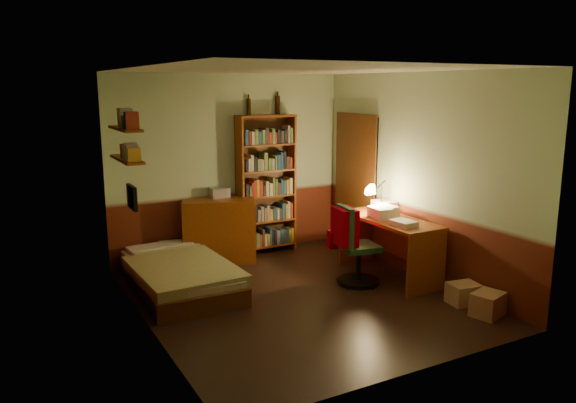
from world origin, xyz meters
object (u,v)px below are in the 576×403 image
bed (179,265)px  desk (389,248)px  mini_stereo (219,192)px  office_chair (359,246)px  desk_lamp (382,188)px  cardboard_box_b (464,294)px  dresser (219,230)px  cardboard_box_a (488,304)px  bookshelf (266,185)px

bed → desk: size_ratio=1.34×
mini_stereo → office_chair: size_ratio=0.26×
desk → desk_lamp: bearing=67.8°
desk_lamp → cardboard_box_b: size_ratio=1.92×
cardboard_box_b → desk_lamp: bearing=90.7°
bed → mini_stereo: 1.46m
dresser → cardboard_box_a: bearing=-40.3°
mini_stereo → desk_lamp: 2.26m
office_chair → cardboard_box_a: bearing=-57.6°
bookshelf → cardboard_box_a: bearing=-70.9°
bookshelf → office_chair: (0.38, -1.80, -0.52)m
mini_stereo → cardboard_box_b: bearing=-57.7°
bookshelf → desk_lamp: 1.72m
bed → office_chair: (2.02, -0.92, 0.20)m
desk → office_chair: office_chair is taller
dresser → desk: dresser is taller
bed → desk_lamp: 2.83m
mini_stereo → cardboard_box_b: 3.54m
office_chair → cardboard_box_a: (0.64, -1.48, -0.36)m
desk_lamp → office_chair: size_ratio=0.65×
bed → mini_stereo: size_ratio=7.52×
desk → dresser: bearing=134.6°
bed → desk_lamp: desk_lamp is taller
mini_stereo → desk: size_ratio=0.18×
dresser → cardboard_box_a: (1.81, -3.20, -0.31)m
bed → desk_lamp: size_ratio=3.06×
mini_stereo → cardboard_box_a: (1.74, -3.32, -0.83)m
bed → desk: desk is taller
bookshelf → cardboard_box_a: (1.02, -3.28, -0.88)m
desk → cardboard_box_a: (0.15, -1.51, -0.26)m
mini_stereo → bookshelf: (0.72, -0.04, 0.06)m
office_chair → mini_stereo: bearing=130.2°
cardboard_box_b → bookshelf: bearing=109.9°
mini_stereo → office_chair: mini_stereo is taller
bed → office_chair: 2.23m
bed → bookshelf: bearing=29.3°
desk_lamp → bed: bearing=-168.6°
dresser → office_chair: bearing=-35.4°
cardboard_box_a → cardboard_box_b: 0.38m
bookshelf → desk: bookshelf is taller
bookshelf → office_chair: 1.91m
dresser → desk_lamp: (1.82, -1.29, 0.65)m
dresser → office_chair: (1.17, -1.71, 0.05)m
desk_lamp → desk: bearing=-90.2°
dresser → cardboard_box_b: size_ratio=3.00×
mini_stereo → cardboard_box_a: 3.84m
bed → office_chair: size_ratio=1.98×
mini_stereo → bed: bearing=-133.5°
mini_stereo → office_chair: 2.19m
mini_stereo → cardboard_box_b: size_ratio=0.78×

